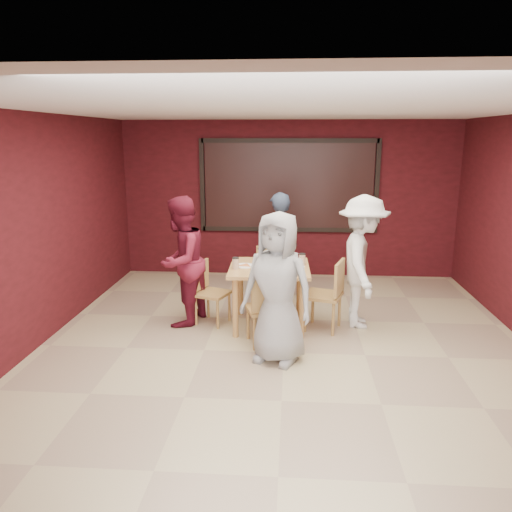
# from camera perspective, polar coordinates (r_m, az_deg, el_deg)

# --- Properties ---
(floor) EXTENTS (7.00, 7.00, 0.00)m
(floor) POSITION_cam_1_polar(r_m,az_deg,el_deg) (6.07, 3.19, -10.97)
(floor) COLOR tan
(floor) RESTS_ON ground
(window_blinds) EXTENTS (3.00, 0.02, 1.50)m
(window_blinds) POSITION_cam_1_polar(r_m,az_deg,el_deg) (9.01, 3.74, 8.00)
(window_blinds) COLOR black
(dining_table) EXTENTS (1.08, 1.08, 0.98)m
(dining_table) POSITION_cam_1_polar(r_m,az_deg,el_deg) (6.65, 1.53, -2.10)
(dining_table) COLOR tan
(dining_table) RESTS_ON floor
(chair_front) EXTENTS (0.55, 0.55, 0.91)m
(chair_front) POSITION_cam_1_polar(r_m,az_deg,el_deg) (6.07, 1.24, -5.72)
(chair_front) COLOR #B28645
(chair_front) RESTS_ON floor
(chair_back) EXTENTS (0.47, 0.47, 0.93)m
(chair_back) POSITION_cam_1_polar(r_m,az_deg,el_deg) (7.39, 1.76, -2.11)
(chair_back) COLOR #B28645
(chair_back) RESTS_ON floor
(chair_left) EXTENTS (0.53, 0.53, 0.86)m
(chair_left) POSITION_cam_1_polar(r_m,az_deg,el_deg) (6.86, -5.54, -3.73)
(chair_left) COLOR #B28645
(chair_left) RESTS_ON floor
(chair_right) EXTENTS (0.58, 0.58, 0.95)m
(chair_right) POSITION_cam_1_polar(r_m,az_deg,el_deg) (6.62, 8.38, -3.99)
(chair_right) COLOR #B28645
(chair_right) RESTS_ON floor
(diner_front) EXTENTS (0.99, 0.82, 1.73)m
(diner_front) POSITION_cam_1_polar(r_m,az_deg,el_deg) (5.58, 2.48, -3.68)
(diner_front) COLOR #949494
(diner_front) RESTS_ON floor
(diner_back) EXTENTS (0.67, 0.50, 1.69)m
(diner_back) POSITION_cam_1_polar(r_m,az_deg,el_deg) (7.80, 2.60, 1.15)
(diner_back) COLOR #323F58
(diner_back) RESTS_ON floor
(diner_left) EXTENTS (0.87, 1.00, 1.75)m
(diner_left) POSITION_cam_1_polar(r_m,az_deg,el_deg) (6.78, -8.59, -0.61)
(diner_left) COLOR maroon
(diner_left) RESTS_ON floor
(diner_right) EXTENTS (0.71, 1.18, 1.78)m
(diner_right) POSITION_cam_1_polar(r_m,az_deg,el_deg) (6.77, 12.06, -0.68)
(diner_right) COLOR white
(diner_right) RESTS_ON floor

